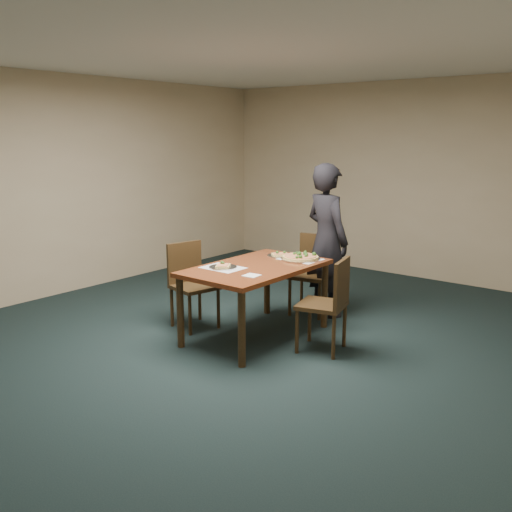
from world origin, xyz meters
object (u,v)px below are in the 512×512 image
Objects in this scene: chair_far at (313,269)px; diner at (327,240)px; chair_right at (330,300)px; chair_left at (190,280)px; slice_plate_far at (280,255)px; slice_plate_near at (223,266)px; pizza_pan at (301,257)px; dining_table at (256,275)px.

chair_far is 0.39m from diner.
chair_right is at bearing -61.94° from chair_far.
slice_plate_far is at bearing -32.27° from chair_left.
chair_right is at bearing 143.38° from diner.
slice_plate_near is 0.81m from slice_plate_far.
pizza_pan is (-0.62, 0.41, 0.26)m from chair_right.
diner reaches higher than slice_plate_near.
slice_plate_near is (0.57, -0.11, 0.25)m from chair_left.
diner reaches higher than slice_plate_far.
diner reaches higher than dining_table.
pizza_pan is at bearing 71.25° from dining_table.
chair_left is (-0.76, -1.24, 0.00)m from chair_far.
pizza_pan is at bearing 0.35° from slice_plate_far.
dining_table is 1.14m from diner.
dining_table is 0.55m from slice_plate_far.
pizza_pan is at bearing -41.59° from chair_left.
dining_table is 0.80m from chair_left.
chair_left reaches higher than slice_plate_far.
dining_table is 1.65× the size of chair_left.
slice_plate_far is at bearing 88.42° from diner.
chair_far is 1.39m from slice_plate_near.
chair_left is at bearing -143.71° from pizza_pan.
chair_right reaches higher than slice_plate_far.
diner is (0.91, 1.28, 0.35)m from chair_left.
diner is at bearing 93.93° from pizza_pan.
chair_right is 0.79m from pizza_pan.
chair_far is 0.60m from slice_plate_far.
slice_plate_near is at bearing -88.65° from chair_left.
diner is at bearing 68.55° from slice_plate_far.
pizza_pan is at bearing 113.79° from diner.
chair_far is at bearing 34.54° from diner.
slice_plate_near is at bearing -125.66° from dining_table.
chair_right is at bearing 8.54° from dining_table.
pizza_pan reaches higher than dining_table.
dining_table is 0.86× the size of diner.
chair_far is 1.00× the size of chair_left.
diner is (0.14, 1.11, 0.21)m from dining_table.
pizza_pan reaches higher than slice_plate_near.
diner is 0.64m from slice_plate_far.
chair_left is 1.00× the size of chair_right.
slice_plate_far is (-0.09, 0.53, 0.10)m from dining_table.
chair_left is 1.21m from pizza_pan.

